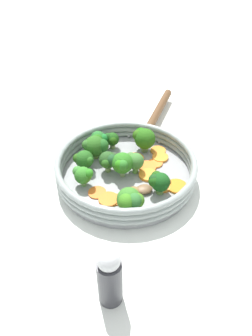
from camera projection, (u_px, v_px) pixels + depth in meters
name	position (u px, v px, depth m)	size (l,w,h in m)	color
ground_plane	(126.00, 178.00, 0.71)	(4.00, 4.00, 0.00)	silver
skillet	(126.00, 176.00, 0.71)	(0.28, 0.28, 0.01)	#939699
skillet_rim_wall	(126.00, 166.00, 0.69)	(0.30, 0.30, 0.04)	#8E9995
skillet_handle	(158.00, 112.00, 0.88)	(0.02, 0.02, 0.23)	brown
skillet_rivet_left	(159.00, 142.00, 0.78)	(0.01, 0.01, 0.01)	#959697
skillet_rivet_right	(129.00, 136.00, 0.80)	(0.01, 0.01, 0.01)	#939496
carrot_slice_0	(158.00, 151.00, 0.76)	(0.04, 0.04, 0.00)	orange
carrot_slice_1	(163.00, 187.00, 0.67)	(0.03, 0.03, 0.00)	orange
carrot_slice_2	(116.00, 199.00, 0.64)	(0.03, 0.03, 0.00)	orange
carrot_slice_3	(155.00, 163.00, 0.73)	(0.03, 0.03, 0.00)	orange
carrot_slice_4	(109.00, 199.00, 0.64)	(0.04, 0.04, 0.00)	orange
carrot_slice_5	(97.00, 193.00, 0.65)	(0.04, 0.04, 0.00)	orange
carrot_slice_6	(160.00, 157.00, 0.74)	(0.04, 0.04, 0.01)	orange
carrot_slice_7	(148.00, 175.00, 0.69)	(0.04, 0.04, 0.01)	orange
carrot_slice_8	(147.00, 167.00, 0.71)	(0.04, 0.04, 0.01)	orange
carrot_slice_9	(177.00, 186.00, 0.67)	(0.04, 0.04, 0.00)	orange
carrot_slice_10	(135.00, 159.00, 0.74)	(0.04, 0.04, 0.01)	orange
broccoli_floret_0	(96.00, 146.00, 0.73)	(0.06, 0.05, 0.05)	#779852
broccoli_floret_1	(112.00, 139.00, 0.76)	(0.04, 0.04, 0.04)	#8CA569
broccoli_floret_2	(122.00, 164.00, 0.67)	(0.04, 0.05, 0.06)	#8BA36F
broccoli_floret_3	(144.00, 138.00, 0.74)	(0.05, 0.05, 0.06)	#65854C
broccoli_floret_4	(134.00, 160.00, 0.69)	(0.04, 0.04, 0.05)	#5D9642
broccoli_floret_5	(83.00, 175.00, 0.66)	(0.04, 0.04, 0.04)	#78A75B
broccoli_floret_6	(130.00, 200.00, 0.60)	(0.05, 0.05, 0.05)	#84AB6A
broccoli_floret_7	(158.00, 181.00, 0.64)	(0.04, 0.04, 0.05)	olive
broccoli_floret_8	(99.00, 139.00, 0.75)	(0.04, 0.04, 0.05)	#88A46D
broccoli_floret_9	(109.00, 160.00, 0.69)	(0.04, 0.04, 0.05)	#7A9953
broccoli_floret_10	(84.00, 160.00, 0.69)	(0.04, 0.04, 0.05)	#6C8C54
mushroom_piece_0	(167.00, 181.00, 0.68)	(0.02, 0.02, 0.01)	brown
mushroom_piece_1	(144.00, 189.00, 0.65)	(0.03, 0.03, 0.01)	brown
mushroom_piece_2	(124.00, 156.00, 0.74)	(0.02, 0.02, 0.01)	brown
mushroom_piece_3	(133.00, 192.00, 0.65)	(0.04, 0.03, 0.01)	olive
salt_shaker	(110.00, 277.00, 0.46)	(0.04, 0.04, 0.11)	#333338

